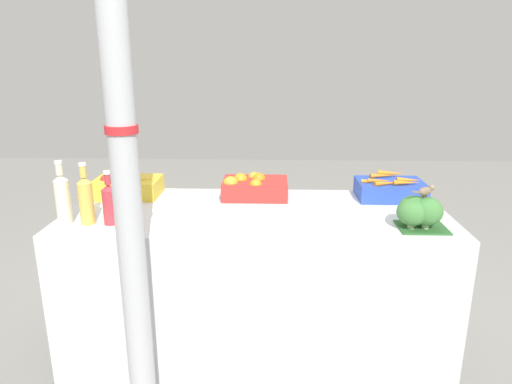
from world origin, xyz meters
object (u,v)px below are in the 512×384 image
Objects in this scene: carrot_crate at (390,189)px; juice_bottle_ruby at (110,202)px; sparrow_bird at (426,191)px; juice_bottle_golden at (86,199)px; support_pole at (124,161)px; apple_crate at (128,185)px; broccoli_pile at (418,212)px; orange_crate at (253,187)px; juice_bottle_cloudy at (63,198)px.

juice_bottle_ruby is at bearing -162.12° from carrot_crate.
juice_bottle_ruby is 1.46m from sparrow_bird.
juice_bottle_golden reaches higher than carrot_crate.
apple_crate is (-0.29, 0.88, -0.34)m from support_pole.
sparrow_bird reaches higher than broccoli_pile.
carrot_crate is (0.77, 0.00, -0.00)m from orange_crate.
broccoli_pile reaches higher than carrot_crate.
support_pole reaches higher than juice_bottle_golden.
support_pole is at bearing -42.97° from juice_bottle_cloudy.
sparrow_bird is (0.80, -0.48, 0.13)m from orange_crate.
support_pole is 6.79× the size of apple_crate.
juice_bottle_golden is at bearing -163.35° from carrot_crate.
carrot_crate is 1.19× the size of juice_bottle_cloudy.
orange_crate is 0.77m from carrot_crate.
juice_bottle_ruby is (-0.23, 0.42, -0.30)m from support_pole.
apple_crate is 1.53× the size of broccoli_pile.
juice_bottle_cloudy is 2.47× the size of sparrow_bird.
juice_bottle_golden is (-0.34, 0.42, -0.28)m from support_pole.
juice_bottle_golden is (-1.55, 0.02, 0.04)m from broccoli_pile.
sparrow_bird is (1.24, 0.40, -0.22)m from support_pole.
juice_bottle_golden is (-1.54, -0.46, 0.07)m from carrot_crate.
juice_bottle_golden reaches higher than broccoli_pile.
broccoli_pile is at bearing 159.13° from sparrow_bird.
juice_bottle_ruby is at bearing 179.18° from broccoli_pile.
sparrow_bird is at bearing -86.09° from carrot_crate.
carrot_crate is 1.61m from juice_bottle_golden.
juice_bottle_golden is at bearing -149.19° from orange_crate.
carrot_crate is at bearing 15.59° from juice_bottle_cloudy.
juice_bottle_ruby is at bearing -145.10° from orange_crate.
apple_crate is at bearing 162.03° from broccoli_pile.
juice_bottle_cloudy is at bearing 137.03° from support_pole.
broccoli_pile is (1.50, -0.48, 0.02)m from apple_crate.
juice_bottle_golden is at bearing 180.00° from juice_bottle_ruby.
sparrow_bird is at bearing -30.78° from orange_crate.
orange_crate is at bearing 119.31° from sparrow_bird.
apple_crate is at bearing 132.54° from sparrow_bird.
carrot_crate is at bearing 36.17° from support_pole.
sparrow_bird is at bearing -0.56° from juice_bottle_cloudy.
juice_bottle_ruby is 2.10× the size of sparrow_bird.
support_pole is at bearing -51.09° from juice_bottle_golden.
support_pole reaches higher than sparrow_bird.
apple_crate is 1.40× the size of juice_bottle_ruby.
juice_bottle_ruby reaches higher than carrot_crate.
juice_bottle_cloudy reaches higher than sparrow_bird.
juice_bottle_ruby reaches higher than sparrow_bird.
broccoli_pile is (0.78, -0.48, 0.03)m from orange_crate.
apple_crate and orange_crate have the same top height.
juice_bottle_ruby is (0.06, -0.46, 0.05)m from apple_crate.
juice_bottle_golden is (0.11, 0.00, -0.00)m from juice_bottle_cloudy.
sparrow_bird is (1.52, -0.48, 0.12)m from apple_crate.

